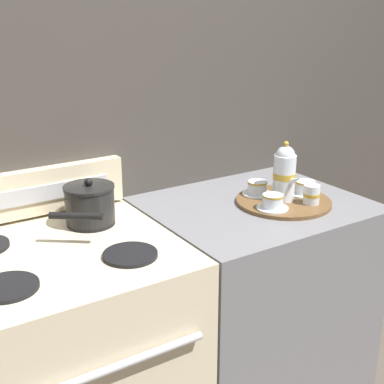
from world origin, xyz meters
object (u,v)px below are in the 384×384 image
object	(u,v)px
stove	(67,378)
serving_tray	(283,201)
saucepan	(89,203)
teacup_front	(305,188)
teacup_left	(257,188)
creamer_jug	(311,194)
teapot	(285,173)
teacup_right	(273,202)

from	to	relation	value
stove	serving_tray	world-z (taller)	serving_tray
saucepan	serving_tray	world-z (taller)	saucepan
teacup_front	stove	bearing A→B (deg)	176.90
serving_tray	teacup_left	world-z (taller)	teacup_left
creamer_jug	teacup_front	bearing A→B (deg)	59.28
saucepan	serving_tray	distance (m)	0.72
teapot	teacup_left	xyz separation A→B (m)	(-0.05, 0.10, -0.08)
saucepan	teacup_right	distance (m)	0.64
teapot	teacup_front	world-z (taller)	teapot
saucepan	teacup_left	world-z (taller)	saucepan
saucepan	teacup_front	size ratio (longest dim) A/B	2.41
teacup_right	serving_tray	bearing A→B (deg)	26.83
serving_tray	saucepan	bearing A→B (deg)	163.79
serving_tray	teapot	distance (m)	0.11
saucepan	teacup_front	bearing A→B (deg)	-14.00
saucepan	teacup_left	size ratio (longest dim) A/B	2.41
teacup_left	saucepan	bearing A→B (deg)	171.05
teacup_left	serving_tray	bearing A→B (deg)	-64.52
teacup_right	teacup_front	distance (m)	0.21
serving_tray	teacup_right	world-z (taller)	teacup_right
serving_tray	teacup_right	xyz separation A→B (m)	(-0.10, -0.05, 0.03)
saucepan	teacup_left	distance (m)	0.65
creamer_jug	saucepan	bearing A→B (deg)	159.08
serving_tray	teacup_front	xyz separation A→B (m)	(0.11, 0.00, 0.03)
serving_tray	creamer_jug	size ratio (longest dim) A/B	4.97
saucepan	teacup_right	xyz separation A→B (m)	(0.59, -0.25, -0.04)
stove	teapot	world-z (taller)	teapot
teapot	teacup_front	distance (m)	0.14
creamer_jug	teapot	bearing A→B (deg)	124.29
serving_tray	creamer_jug	distance (m)	0.11
saucepan	serving_tray	xyz separation A→B (m)	(0.69, -0.20, -0.07)
teacup_left	teapot	bearing A→B (deg)	-65.11
stove	saucepan	world-z (taller)	saucepan
teacup_front	creamer_jug	bearing A→B (deg)	-120.72
stove	teacup_front	bearing A→B (deg)	-3.10
stove	creamer_jug	size ratio (longest dim) A/B	13.06
stove	teacup_front	distance (m)	1.10
serving_tray	creamer_jug	xyz separation A→B (m)	(0.06, -0.09, 0.04)
teacup_left	teacup_right	size ratio (longest dim) A/B	1.00
saucepan	creamer_jug	world-z (taller)	saucepan
teapot	creamer_jug	bearing A→B (deg)	-55.71
teapot	creamer_jug	xyz separation A→B (m)	(0.06, -0.09, -0.07)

